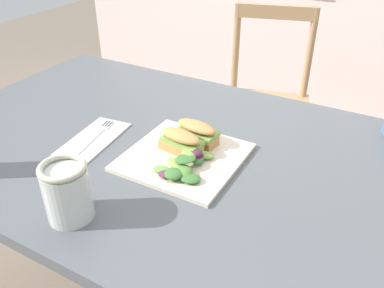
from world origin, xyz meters
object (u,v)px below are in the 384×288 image
(chair_wooden_far, at_px, (265,105))
(plate_lunch, at_px, (184,157))
(fork_on_napkin, at_px, (97,135))
(sandwich_half_back, at_px, (197,132))
(mason_jar_iced_tea, at_px, (67,194))
(dining_table, at_px, (157,181))
(sandwich_half_front, at_px, (181,141))

(chair_wooden_far, relative_size, plate_lunch, 3.28)
(chair_wooden_far, height_order, fork_on_napkin, chair_wooden_far)
(sandwich_half_back, distance_m, mason_jar_iced_tea, 0.36)
(chair_wooden_far, bearing_deg, dining_table, -89.52)
(sandwich_half_front, xyz_separation_m, fork_on_napkin, (-0.24, -0.03, -0.03))
(dining_table, bearing_deg, mason_jar_iced_tea, -87.64)
(chair_wooden_far, height_order, mason_jar_iced_tea, chair_wooden_far)
(sandwich_half_front, bearing_deg, fork_on_napkin, -171.93)
(chair_wooden_far, distance_m, fork_on_napkin, 1.02)
(fork_on_napkin, height_order, mason_jar_iced_tea, mason_jar_iced_tea)
(sandwich_half_front, distance_m, mason_jar_iced_tea, 0.30)
(fork_on_napkin, bearing_deg, dining_table, 20.52)
(fork_on_napkin, xyz_separation_m, mason_jar_iced_tea, (0.16, -0.26, 0.05))
(sandwich_half_front, height_order, fork_on_napkin, sandwich_half_front)
(chair_wooden_far, bearing_deg, sandwich_half_back, -82.81)
(chair_wooden_far, xyz_separation_m, mason_jar_iced_tea, (0.02, -1.23, 0.35))
(dining_table, bearing_deg, plate_lunch, -17.58)
(sandwich_half_front, bearing_deg, dining_table, 166.99)
(sandwich_half_front, xyz_separation_m, mason_jar_iced_tea, (-0.08, -0.29, 0.02))
(sandwich_half_back, bearing_deg, plate_lunch, -87.89)
(dining_table, relative_size, mason_jar_iced_tea, 10.28)
(chair_wooden_far, bearing_deg, plate_lunch, -83.18)
(chair_wooden_far, distance_m, mason_jar_iced_tea, 1.28)
(dining_table, bearing_deg, sandwich_half_back, 19.21)
(sandwich_half_front, height_order, sandwich_half_back, same)
(dining_table, distance_m, sandwich_half_front, 0.19)
(plate_lunch, distance_m, mason_jar_iced_tea, 0.30)
(mason_jar_iced_tea, bearing_deg, dining_table, 92.36)
(fork_on_napkin, bearing_deg, chair_wooden_far, 81.86)
(fork_on_napkin, bearing_deg, sandwich_half_back, 19.98)
(mason_jar_iced_tea, bearing_deg, plate_lunch, 71.77)
(plate_lunch, distance_m, sandwich_half_front, 0.04)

